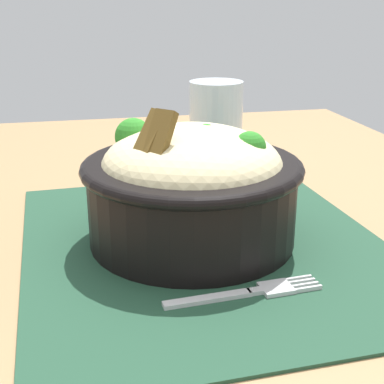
% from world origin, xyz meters
% --- Properties ---
extents(table, '(1.24, 0.88, 0.71)m').
position_xyz_m(table, '(0.00, 0.00, 0.65)').
color(table, '#99754C').
rests_on(table, ground_plane).
extents(placemat, '(0.42, 0.36, 0.00)m').
position_xyz_m(placemat, '(-0.01, 0.02, 0.72)').
color(placemat, '#1E422D').
rests_on(placemat, table).
extents(bowl, '(0.21, 0.21, 0.14)m').
position_xyz_m(bowl, '(-0.02, 0.01, 0.78)').
color(bowl, black).
rests_on(bowl, placemat).
extents(fork, '(0.03, 0.14, 0.00)m').
position_xyz_m(fork, '(0.10, 0.04, 0.72)').
color(fork, silver).
rests_on(fork, placemat).
extents(drinking_glass, '(0.08, 0.08, 0.11)m').
position_xyz_m(drinking_glass, '(-0.31, 0.11, 0.76)').
color(drinking_glass, silver).
rests_on(drinking_glass, table).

